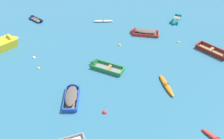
{
  "coord_description": "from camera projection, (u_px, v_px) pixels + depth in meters",
  "views": [
    {
      "loc": [
        -2.92,
        0.53,
        16.32
      ],
      "look_at": [
        0.0,
        20.31,
        0.15
      ],
      "focal_mm": 37.5,
      "sensor_mm": 36.0,
      "label": 1
    }
  ],
  "objects": [
    {
      "name": "rowboat_deep_blue_cluster_inner",
      "position": [
        33.0,
        18.0,
        35.39
      ],
      "size": [
        2.4,
        2.53,
        0.79
      ],
      "color": "#99754C",
      "rests_on": "ground_plane"
    },
    {
      "name": "rowboat_green_outer_left",
      "position": [
        99.0,
        65.0,
        26.22
      ],
      "size": [
        4.06,
        3.27,
        1.2
      ],
      "color": "gray",
      "rests_on": "ground_plane"
    },
    {
      "name": "rowboat_blue_back_row_center",
      "position": [
        72.0,
        93.0,
        22.61
      ],
      "size": [
        1.72,
        3.74,
        1.2
      ],
      "color": "#99754C",
      "rests_on": "ground_plane"
    },
    {
      "name": "kayak_white_distant_center",
      "position": [
        103.0,
        21.0,
        34.63
      ],
      "size": [
        2.95,
        0.78,
        0.28
      ],
      "color": "white",
      "rests_on": "ground_plane"
    },
    {
      "name": "rowboat_maroon_near_right",
      "position": [
        221.0,
        54.0,
        27.82
      ],
      "size": [
        3.54,
        4.32,
        1.27
      ],
      "color": "#99754C",
      "rests_on": "ground_plane"
    },
    {
      "name": "rowboat_turquoise_back_row_left",
      "position": [
        175.0,
        22.0,
        34.43
      ],
      "size": [
        2.74,
        3.29,
        1.05
      ],
      "color": "gray",
      "rests_on": "ground_plane"
    },
    {
      "name": "kayak_orange_near_left",
      "position": [
        166.0,
        85.0,
        23.74
      ],
      "size": [
        0.83,
        3.42,
        0.32
      ],
      "color": "orange",
      "rests_on": "ground_plane"
    },
    {
      "name": "rowboat_red_center",
      "position": [
        141.0,
        32.0,
        31.83
      ],
      "size": [
        4.19,
        2.56,
        1.3
      ],
      "color": "#4C4C51",
      "rests_on": "ground_plane"
    },
    {
      "name": "mooring_buoy_near_foreground",
      "position": [
        119.0,
        45.0,
        29.8
      ],
      "size": [
        0.34,
        0.34,
        0.34
      ],
      "primitive_type": "sphere",
      "color": "yellow",
      "rests_on": "ground_plane"
    },
    {
      "name": "mooring_buoy_midfield",
      "position": [
        105.0,
        112.0,
        21.14
      ],
      "size": [
        0.44,
        0.44,
        0.44
      ],
      "primitive_type": "sphere",
      "color": "red",
      "rests_on": "ground_plane"
    },
    {
      "name": "mooring_buoy_trailing",
      "position": [
        178.0,
        42.0,
        30.29
      ],
      "size": [
        0.33,
        0.33,
        0.33
      ],
      "primitive_type": "sphere",
      "color": "yellow",
      "rests_on": "ground_plane"
    },
    {
      "name": "mooring_buoy_between_boats_right",
      "position": [
        34.0,
        58.0,
        27.68
      ],
      "size": [
        0.37,
        0.37,
        0.37
      ],
      "primitive_type": "sphere",
      "color": "silver",
      "rests_on": "ground_plane"
    },
    {
      "name": "mooring_buoy_central",
      "position": [
        38.0,
        68.0,
        26.12
      ],
      "size": [
        0.32,
        0.32,
        0.32
      ],
      "primitive_type": "sphere",
      "color": "yellow",
      "rests_on": "ground_plane"
    }
  ]
}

